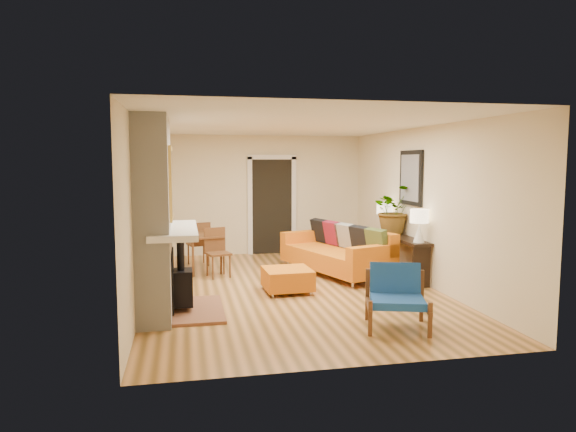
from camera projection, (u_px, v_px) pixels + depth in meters
name	position (u px, v px, depth m)	size (l,w,h in m)	color
room_shell	(293.00, 199.00, 10.81)	(6.50, 6.50, 6.50)	tan
fireplace	(157.00, 222.00, 6.75)	(1.09, 1.68, 2.60)	white
sofa	(339.00, 251.00, 9.36)	(1.69, 2.50, 0.91)	silver
ottoman	(287.00, 278.00, 8.01)	(0.75, 0.75, 0.36)	silver
blue_chair	(396.00, 293.00, 6.32)	(0.91, 0.89, 0.76)	brown
dining_table	(204.00, 241.00, 9.52)	(0.96, 1.64, 0.86)	brown
console_table	(400.00, 244.00, 9.04)	(0.34, 1.85, 0.72)	black
lamp_near	(419.00, 222.00, 8.28)	(0.30, 0.30, 0.54)	white
lamp_far	(385.00, 213.00, 9.71)	(0.30, 0.30, 0.54)	white
houseplant	(394.00, 209.00, 9.25)	(0.80, 0.69, 0.89)	#1E5919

